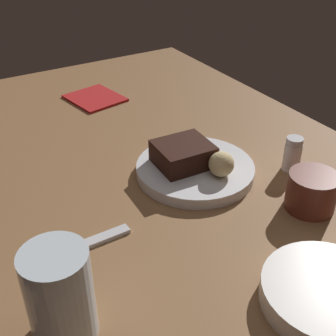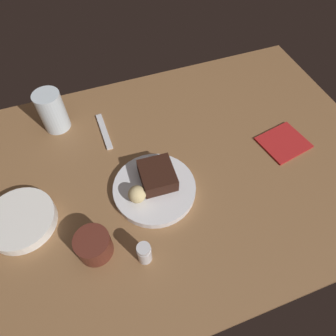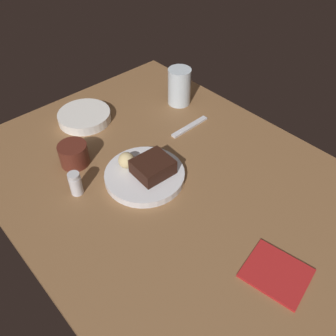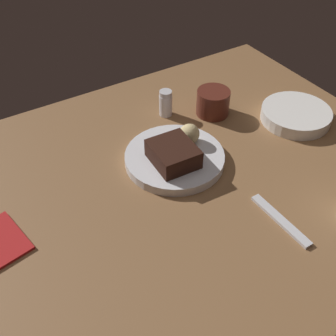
# 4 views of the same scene
# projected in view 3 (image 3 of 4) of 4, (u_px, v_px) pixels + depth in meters

# --- Properties ---
(dining_table) EXTENTS (1.20, 0.84, 0.03)m
(dining_table) POSITION_uv_depth(u_px,v_px,m) (180.00, 189.00, 0.98)
(dining_table) COLOR brown
(dining_table) RESTS_ON ground
(dessert_plate) EXTENTS (0.22, 0.22, 0.02)m
(dessert_plate) POSITION_uv_depth(u_px,v_px,m) (145.00, 175.00, 0.98)
(dessert_plate) COLOR silver
(dessert_plate) RESTS_ON dining_table
(chocolate_cake_slice) EXTENTS (0.09, 0.10, 0.04)m
(chocolate_cake_slice) POSITION_uv_depth(u_px,v_px,m) (153.00, 167.00, 0.96)
(chocolate_cake_slice) COLOR black
(chocolate_cake_slice) RESTS_ON dessert_plate
(bread_roll) EXTENTS (0.05, 0.05, 0.05)m
(bread_roll) POSITION_uv_depth(u_px,v_px,m) (126.00, 160.00, 0.98)
(bread_roll) COLOR #DBC184
(bread_roll) RESTS_ON dessert_plate
(salt_shaker) EXTENTS (0.03, 0.03, 0.07)m
(salt_shaker) POSITION_uv_depth(u_px,v_px,m) (76.00, 184.00, 0.93)
(salt_shaker) COLOR silver
(salt_shaker) RESTS_ON dining_table
(water_glass) EXTENTS (0.08, 0.08, 0.13)m
(water_glass) POSITION_uv_depth(u_px,v_px,m) (179.00, 86.00, 1.22)
(water_glass) COLOR silver
(water_glass) RESTS_ON dining_table
(side_bowl) EXTENTS (0.17, 0.17, 0.03)m
(side_bowl) POSITION_uv_depth(u_px,v_px,m) (84.00, 117.00, 1.18)
(side_bowl) COLOR white
(side_bowl) RESTS_ON dining_table
(coffee_cup) EXTENTS (0.08, 0.08, 0.07)m
(coffee_cup) POSITION_uv_depth(u_px,v_px,m) (74.00, 154.00, 1.01)
(coffee_cup) COLOR #562319
(coffee_cup) RESTS_ON dining_table
(dessert_spoon) EXTENTS (0.02, 0.15, 0.01)m
(dessert_spoon) POSITION_uv_depth(u_px,v_px,m) (190.00, 127.00, 1.16)
(dessert_spoon) COLOR silver
(dessert_spoon) RESTS_ON dining_table
(folded_napkin) EXTENTS (0.15, 0.14, 0.01)m
(folded_napkin) POSITION_uv_depth(u_px,v_px,m) (276.00, 273.00, 0.78)
(folded_napkin) COLOR #B21E1E
(folded_napkin) RESTS_ON dining_table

